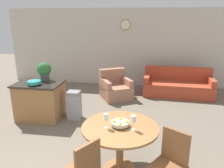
% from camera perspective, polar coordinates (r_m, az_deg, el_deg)
% --- Properties ---
extents(wall_back, '(8.00, 0.09, 2.70)m').
position_cam_1_polar(wall_back, '(7.90, 1.27, 9.49)').
color(wall_back, beige).
rests_on(wall_back, ground_plane).
extents(dining_table, '(1.17, 1.17, 0.77)m').
position_cam_1_polar(dining_table, '(3.45, 2.09, -13.56)').
color(dining_table, '#9E6B3D').
rests_on(dining_table, ground_plane).
extents(dining_chair_near_right, '(0.58, 0.58, 0.93)m').
position_cam_1_polar(dining_chair_near_right, '(3.18, 14.99, -18.98)').
color(dining_chair_near_right, brown).
rests_on(dining_chair_near_right, ground_plane).
extents(fruit_bowl, '(0.28, 0.28, 0.10)m').
position_cam_1_polar(fruit_bowl, '(3.34, 2.12, -10.16)').
color(fruit_bowl, '#B7B29E').
rests_on(fruit_bowl, dining_table).
extents(wine_glass_left, '(0.07, 0.07, 0.23)m').
position_cam_1_polar(wine_glass_left, '(3.25, -1.58, -8.72)').
color(wine_glass_left, silver).
rests_on(wine_glass_left, dining_table).
extents(wine_glass_right, '(0.07, 0.07, 0.23)m').
position_cam_1_polar(wine_glass_right, '(3.21, 5.60, -9.15)').
color(wine_glass_right, silver).
rests_on(wine_glass_right, dining_table).
extents(kitchen_island, '(1.08, 0.83, 0.89)m').
position_cam_1_polar(kitchen_island, '(5.55, -18.15, -4.06)').
color(kitchen_island, '#9E6B3D').
rests_on(kitchen_island, ground_plane).
extents(teal_bowl, '(0.31, 0.31, 0.10)m').
position_cam_1_polar(teal_bowl, '(5.25, -19.68, 0.39)').
color(teal_bowl, teal).
rests_on(teal_bowl, kitchen_island).
extents(potted_plant, '(0.33, 0.33, 0.44)m').
position_cam_1_polar(potted_plant, '(5.52, -17.26, 3.39)').
color(potted_plant, '#4C4C51').
rests_on(potted_plant, kitchen_island).
extents(trash_bin, '(0.30, 0.28, 0.69)m').
position_cam_1_polar(trash_bin, '(5.35, -9.85, -5.47)').
color(trash_bin, '#9E9EA3').
rests_on(trash_bin, ground_plane).
extents(couch, '(2.15, 1.02, 0.85)m').
position_cam_1_polar(couch, '(7.24, 16.73, -0.49)').
color(couch, '#B24228').
rests_on(couch, ground_plane).
extents(armchair, '(1.12, 1.15, 0.85)m').
position_cam_1_polar(armchair, '(6.69, 0.88, -1.17)').
color(armchair, '#A87056').
rests_on(armchair, ground_plane).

